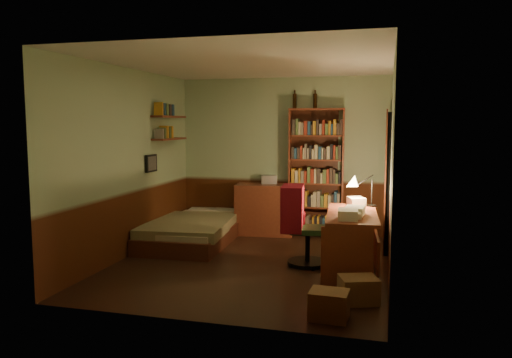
% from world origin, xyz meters
% --- Properties ---
extents(floor, '(3.50, 4.00, 0.02)m').
position_xyz_m(floor, '(0.00, 0.00, -0.01)').
color(floor, black).
rests_on(floor, ground).
extents(ceiling, '(3.50, 4.00, 0.02)m').
position_xyz_m(ceiling, '(0.00, 0.00, 2.61)').
color(ceiling, silver).
rests_on(ceiling, wall_back).
extents(wall_back, '(3.50, 0.02, 2.60)m').
position_xyz_m(wall_back, '(0.00, 2.01, 1.30)').
color(wall_back, '#96B08A').
rests_on(wall_back, ground).
extents(wall_left, '(0.02, 4.00, 2.60)m').
position_xyz_m(wall_left, '(-1.76, 0.00, 1.30)').
color(wall_left, '#96B08A').
rests_on(wall_left, ground).
extents(wall_right, '(0.02, 4.00, 2.60)m').
position_xyz_m(wall_right, '(1.76, 0.00, 1.30)').
color(wall_right, '#96B08A').
rests_on(wall_right, ground).
extents(wall_front, '(3.50, 0.02, 2.60)m').
position_xyz_m(wall_front, '(0.00, -2.01, 1.30)').
color(wall_front, '#96B08A').
rests_on(wall_front, ground).
extents(doorway, '(0.06, 0.90, 2.00)m').
position_xyz_m(doorway, '(1.72, 1.30, 1.00)').
color(doorway, black).
rests_on(doorway, ground).
extents(door_trim, '(0.02, 0.98, 2.08)m').
position_xyz_m(door_trim, '(1.69, 1.30, 1.00)').
color(door_trim, '#3F1C12').
rests_on(door_trim, ground).
extents(bed, '(1.22, 2.17, 0.63)m').
position_xyz_m(bed, '(-1.19, 0.97, 0.32)').
color(bed, '#667646').
rests_on(bed, ground).
extents(dresser, '(0.99, 0.56, 0.84)m').
position_xyz_m(dresser, '(-0.25, 1.77, 0.42)').
color(dresser, '#60291A').
rests_on(dresser, ground).
extents(mini_stereo, '(0.30, 0.26, 0.14)m').
position_xyz_m(mini_stereo, '(-0.21, 1.89, 0.91)').
color(mini_stereo, '#B2B2B7').
rests_on(mini_stereo, dresser).
extents(bookshelf, '(0.92, 0.36, 2.08)m').
position_xyz_m(bookshelf, '(0.59, 1.85, 1.04)').
color(bookshelf, '#60291A').
rests_on(bookshelf, ground).
extents(bottle_left, '(0.08, 0.08, 0.24)m').
position_xyz_m(bottle_left, '(0.21, 1.96, 2.21)').
color(bottle_left, black).
rests_on(bottle_left, bookshelf).
extents(bottle_right, '(0.08, 0.08, 0.24)m').
position_xyz_m(bottle_right, '(0.54, 1.96, 2.20)').
color(bottle_right, black).
rests_on(bottle_right, bookshelf).
extents(desk, '(0.70, 1.47, 0.77)m').
position_xyz_m(desk, '(1.31, -0.14, 0.38)').
color(desk, '#60291A').
rests_on(desk, ground).
extents(paper_stack, '(0.27, 0.31, 0.10)m').
position_xyz_m(paper_stack, '(1.32, 0.46, 0.82)').
color(paper_stack, silver).
rests_on(paper_stack, desk).
extents(desk_lamp, '(0.18, 0.18, 0.54)m').
position_xyz_m(desk_lamp, '(1.52, 0.41, 1.04)').
color(desk_lamp, black).
rests_on(desk_lamp, desk).
extents(office_chair, '(0.60, 0.55, 1.11)m').
position_xyz_m(office_chair, '(0.73, 0.13, 0.56)').
color(office_chair, '#2C592E').
rests_on(office_chair, ground).
extents(red_jacket, '(0.44, 0.56, 0.59)m').
position_xyz_m(red_jacket, '(0.76, -0.02, 1.40)').
color(red_jacket, maroon).
rests_on(red_jacket, office_chair).
extents(wall_shelf_lower, '(0.20, 0.90, 0.03)m').
position_xyz_m(wall_shelf_lower, '(-1.64, 1.10, 1.60)').
color(wall_shelf_lower, '#60291A').
rests_on(wall_shelf_lower, wall_left).
extents(wall_shelf_upper, '(0.20, 0.90, 0.03)m').
position_xyz_m(wall_shelf_upper, '(-1.64, 1.10, 1.95)').
color(wall_shelf_upper, '#60291A').
rests_on(wall_shelf_upper, wall_left).
extents(framed_picture, '(0.04, 0.32, 0.26)m').
position_xyz_m(framed_picture, '(-1.72, 0.60, 1.25)').
color(framed_picture, black).
rests_on(framed_picture, wall_left).
extents(cardboard_box_a, '(0.38, 0.31, 0.27)m').
position_xyz_m(cardboard_box_a, '(1.21, -1.62, 0.14)').
color(cardboard_box_a, olive).
rests_on(cardboard_box_a, ground).
extents(cardboard_box_b, '(0.46, 0.42, 0.27)m').
position_xyz_m(cardboard_box_b, '(1.45, -1.10, 0.13)').
color(cardboard_box_b, olive).
rests_on(cardboard_box_b, ground).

